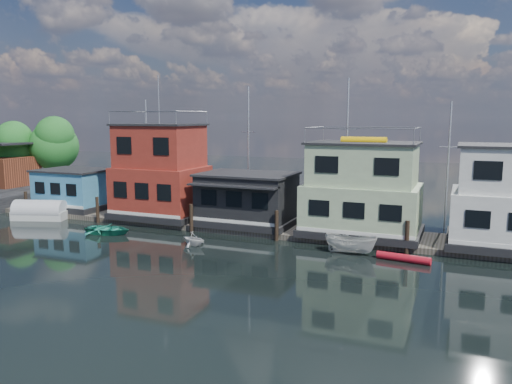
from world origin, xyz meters
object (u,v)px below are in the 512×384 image
at_px(red_kayak, 403,258).
at_px(tarp_runabout, 40,212).
at_px(motorboat, 351,244).
at_px(houseboat_blue, 74,189).
at_px(houseboat_red, 161,173).
at_px(houseboat_dark, 247,199).
at_px(dinghy_teal, 108,229).
at_px(dinghy_white, 193,239).
at_px(houseboat_green, 362,191).

height_order(red_kayak, tarp_runabout, tarp_runabout).
xyz_separation_m(motorboat, tarp_runabout, (-27.24, 0.63, 0.01)).
relative_size(houseboat_blue, motorboat, 1.83).
height_order(houseboat_red, motorboat, houseboat_red).
bearing_deg(houseboat_dark, motorboat, -24.72).
bearing_deg(tarp_runabout, motorboat, -19.33).
bearing_deg(motorboat, dinghy_teal, 101.00).
height_order(houseboat_red, red_kayak, houseboat_red).
distance_m(houseboat_dark, dinghy_teal, 10.90).
xyz_separation_m(houseboat_dark, motorboat, (9.15, -4.21, -1.74)).
height_order(houseboat_blue, dinghy_white, houseboat_blue).
distance_m(motorboat, tarp_runabout, 27.24).
distance_m(houseboat_red, motorboat, 17.99).
bearing_deg(motorboat, tarp_runabout, 94.80).
relative_size(red_kayak, tarp_runabout, 0.68).
xyz_separation_m(houseboat_red, motorboat, (17.15, -4.23, -3.43)).
relative_size(houseboat_red, dinghy_white, 6.28).
height_order(houseboat_red, dinghy_teal, houseboat_red).
relative_size(tarp_runabout, dinghy_teal, 1.35).
height_order(houseboat_green, motorboat, houseboat_green).
distance_m(houseboat_red, houseboat_green, 17.01).
bearing_deg(houseboat_green, motorboat, -88.01).
height_order(houseboat_blue, houseboat_red, houseboat_red).
bearing_deg(red_kayak, houseboat_dark, 167.72).
height_order(houseboat_green, tarp_runabout, houseboat_green).
xyz_separation_m(houseboat_red, tarp_runabout, (-10.09, -3.60, -3.42)).
bearing_deg(red_kayak, houseboat_blue, 179.39).
relative_size(houseboat_dark, motorboat, 2.11).
height_order(tarp_runabout, dinghy_white, tarp_runabout).
distance_m(houseboat_dark, motorboat, 10.22).
relative_size(houseboat_green, tarp_runabout, 1.74).
bearing_deg(houseboat_red, red_kayak, -12.98).
relative_size(houseboat_blue, houseboat_red, 0.54).
xyz_separation_m(houseboat_dark, dinghy_teal, (-9.03, -5.76, -2.05)).
height_order(red_kayak, dinghy_white, dinghy_white).
bearing_deg(houseboat_blue, dinghy_white, -21.26).
bearing_deg(tarp_runabout, red_kayak, -20.12).
bearing_deg(dinghy_teal, houseboat_blue, 48.92).
height_order(houseboat_dark, tarp_runabout, houseboat_dark).
xyz_separation_m(houseboat_green, red_kayak, (3.53, -4.73, -3.31)).
relative_size(houseboat_red, houseboat_green, 1.41).
bearing_deg(houseboat_dark, houseboat_blue, 179.94).
distance_m(houseboat_red, houseboat_dark, 8.18).
height_order(houseboat_dark, motorboat, houseboat_dark).
bearing_deg(dinghy_white, dinghy_teal, 97.15).
bearing_deg(motorboat, red_kayak, -92.32).
height_order(houseboat_red, dinghy_white, houseboat_red).
bearing_deg(houseboat_green, red_kayak, -53.31).
relative_size(motorboat, dinghy_white, 1.85).
distance_m(houseboat_dark, red_kayak, 13.56).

